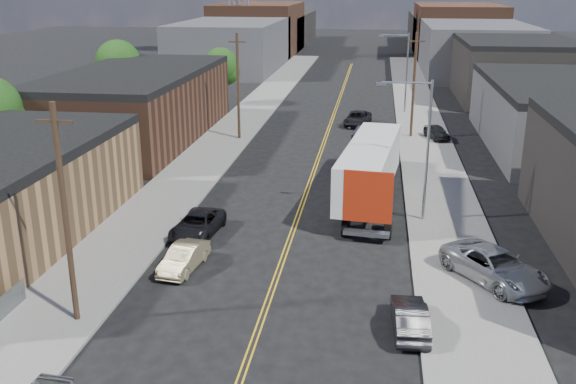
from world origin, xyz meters
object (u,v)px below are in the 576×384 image
(car_right_oncoming, at_px, (410,317))
(car_right_lot_c, at_px, (437,132))
(car_ahead_truck, at_px, (358,118))
(car_left_c, at_px, (197,225))
(car_right_lot_a, at_px, (495,266))
(car_left_b, at_px, (184,258))
(semi_truck, at_px, (370,164))

(car_right_oncoming, distance_m, car_right_lot_c, 36.24)
(car_right_lot_c, height_order, car_ahead_truck, car_right_lot_c)
(car_left_c, relative_size, car_right_lot_c, 1.30)
(car_right_lot_a, xyz_separation_m, car_ahead_truck, (-8.11, 36.37, -0.25))
(car_right_oncoming, bearing_deg, car_right_lot_a, -132.91)
(car_left_c, bearing_deg, car_right_lot_a, -9.73)
(car_left_c, height_order, car_right_lot_a, car_right_lot_a)
(car_left_b, xyz_separation_m, car_ahead_truck, (7.89, 36.90, 0.06))
(car_left_c, distance_m, car_right_lot_c, 31.07)
(car_right_lot_a, bearing_deg, car_right_lot_c, 55.85)
(car_ahead_truck, bearing_deg, semi_truck, -79.78)
(car_right_oncoming, xyz_separation_m, car_right_lot_a, (4.40, 5.29, 0.30))
(car_right_lot_a, distance_m, car_right_lot_c, 30.73)
(car_left_c, xyz_separation_m, car_ahead_truck, (8.47, 32.18, 0.03))
(car_right_lot_c, bearing_deg, car_right_oncoming, -113.77)
(car_right_lot_a, bearing_deg, car_right_oncoming, -164.64)
(car_left_b, bearing_deg, car_right_oncoming, -14.64)
(car_left_c, relative_size, car_right_lot_a, 0.84)
(car_right_oncoming, bearing_deg, car_left_b, -25.50)
(car_left_c, bearing_deg, car_left_b, -78.54)
(semi_truck, bearing_deg, car_right_lot_a, -56.33)
(car_right_oncoming, distance_m, car_right_lot_a, 6.89)
(semi_truck, height_order, car_right_oncoming, semi_truck)
(car_left_b, distance_m, car_right_lot_a, 16.01)
(car_right_lot_a, relative_size, car_right_lot_c, 1.55)
(car_left_c, xyz_separation_m, car_right_lot_c, (16.17, 26.53, 0.11))
(car_right_lot_c, bearing_deg, car_left_c, -138.82)
(car_right_oncoming, xyz_separation_m, car_right_lot_c, (3.99, 36.02, 0.13))
(car_right_lot_a, relative_size, car_ahead_truck, 1.14)
(car_left_b, height_order, car_right_lot_a, car_right_lot_a)
(car_right_oncoming, xyz_separation_m, car_ahead_truck, (-3.71, 41.67, 0.05))
(car_left_b, bearing_deg, semi_truck, 61.98)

